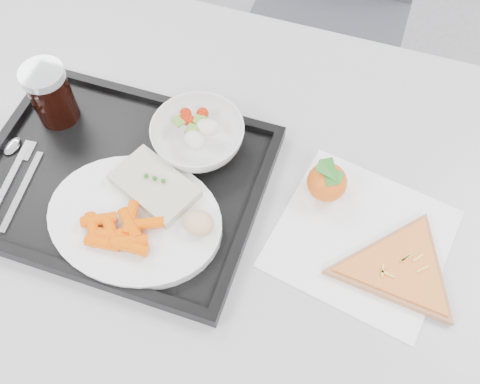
{
  "coord_description": "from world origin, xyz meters",
  "views": [
    {
      "loc": [
        0.18,
        -0.12,
        1.49
      ],
      "look_at": [
        0.05,
        0.29,
        0.77
      ],
      "focal_mm": 40.0,
      "sensor_mm": 36.0,
      "label": 1
    }
  ],
  "objects_px": {
    "table": "(218,204)",
    "cola_glass": "(50,94)",
    "salad_bowl": "(198,136)",
    "pizza_slice": "(400,268)",
    "tangerine": "(327,182)",
    "tray": "(121,181)",
    "dinner_plate": "(135,220)"
  },
  "relations": [
    {
      "from": "table",
      "to": "cola_glass",
      "type": "bearing_deg",
      "value": 172.99
    },
    {
      "from": "salad_bowl",
      "to": "pizza_slice",
      "type": "bearing_deg",
      "value": -17.35
    },
    {
      "from": "salad_bowl",
      "to": "pizza_slice",
      "type": "distance_m",
      "value": 0.37
    },
    {
      "from": "salad_bowl",
      "to": "cola_glass",
      "type": "distance_m",
      "value": 0.25
    },
    {
      "from": "tangerine",
      "to": "tray",
      "type": "bearing_deg",
      "value": -164.75
    },
    {
      "from": "tray",
      "to": "dinner_plate",
      "type": "bearing_deg",
      "value": -48.86
    },
    {
      "from": "cola_glass",
      "to": "pizza_slice",
      "type": "distance_m",
      "value": 0.62
    },
    {
      "from": "salad_bowl",
      "to": "tray",
      "type": "bearing_deg",
      "value": -132.84
    },
    {
      "from": "tray",
      "to": "pizza_slice",
      "type": "height_order",
      "value": "tray"
    },
    {
      "from": "tray",
      "to": "dinner_plate",
      "type": "distance_m",
      "value": 0.09
    },
    {
      "from": "dinner_plate",
      "to": "cola_glass",
      "type": "bearing_deg",
      "value": 144.52
    },
    {
      "from": "tray",
      "to": "cola_glass",
      "type": "relative_size",
      "value": 4.17
    },
    {
      "from": "table",
      "to": "tangerine",
      "type": "bearing_deg",
      "value": 12.26
    },
    {
      "from": "tray",
      "to": "cola_glass",
      "type": "distance_m",
      "value": 0.19
    },
    {
      "from": "table",
      "to": "salad_bowl",
      "type": "distance_m",
      "value": 0.13
    },
    {
      "from": "tray",
      "to": "salad_bowl",
      "type": "distance_m",
      "value": 0.14
    },
    {
      "from": "table",
      "to": "dinner_plate",
      "type": "relative_size",
      "value": 4.44
    },
    {
      "from": "dinner_plate",
      "to": "tangerine",
      "type": "height_order",
      "value": "tangerine"
    },
    {
      "from": "dinner_plate",
      "to": "tangerine",
      "type": "bearing_deg",
      "value": 29.89
    },
    {
      "from": "tray",
      "to": "salad_bowl",
      "type": "bearing_deg",
      "value": 47.16
    },
    {
      "from": "salad_bowl",
      "to": "table",
      "type": "bearing_deg",
      "value": -47.61
    },
    {
      "from": "dinner_plate",
      "to": "cola_glass",
      "type": "height_order",
      "value": "cola_glass"
    },
    {
      "from": "dinner_plate",
      "to": "tangerine",
      "type": "relative_size",
      "value": 3.89
    },
    {
      "from": "table",
      "to": "tangerine",
      "type": "distance_m",
      "value": 0.2
    },
    {
      "from": "cola_glass",
      "to": "pizza_slice",
      "type": "bearing_deg",
      "value": -8.83
    },
    {
      "from": "dinner_plate",
      "to": "tangerine",
      "type": "xyz_separation_m",
      "value": [
        0.26,
        0.15,
        0.01
      ]
    },
    {
      "from": "cola_glass",
      "to": "tangerine",
      "type": "bearing_deg",
      "value": 0.05
    },
    {
      "from": "tray",
      "to": "pizza_slice",
      "type": "distance_m",
      "value": 0.45
    },
    {
      "from": "tray",
      "to": "cola_glass",
      "type": "height_order",
      "value": "cola_glass"
    },
    {
      "from": "dinner_plate",
      "to": "tray",
      "type": "bearing_deg",
      "value": 131.14
    },
    {
      "from": "dinner_plate",
      "to": "tangerine",
      "type": "distance_m",
      "value": 0.3
    },
    {
      "from": "dinner_plate",
      "to": "cola_glass",
      "type": "distance_m",
      "value": 0.26
    }
  ]
}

